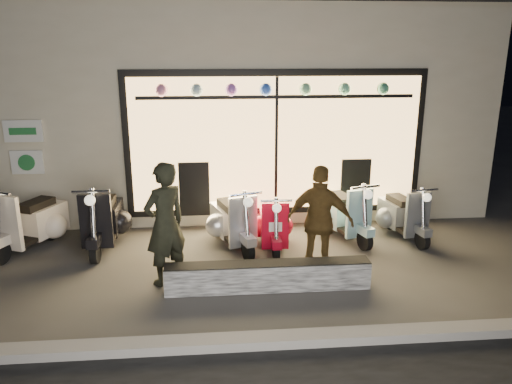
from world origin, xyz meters
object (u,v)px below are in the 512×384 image
Objects in this scene: graffiti_barrier at (268,276)px; scooter_red at (272,223)px; woman at (320,221)px; scooter_silver at (231,220)px; man at (165,224)px.

scooter_red reaches higher than graffiti_barrier.
scooter_red is at bearing -42.69° from woman.
man is (-0.97, -1.38, 0.46)m from scooter_silver.
scooter_silver is 1.10× the size of scooter_red.
graffiti_barrier is at bearing -97.26° from scooter_red.
scooter_red is at bearing -27.13° from scooter_silver.
scooter_silver is 1.83m from woman.
man is 2.21m from woman.
graffiti_barrier is at bearing 127.99° from man.
woman reaches higher than graffiti_barrier.
scooter_silver is at bearing 172.04° from scooter_red.
graffiti_barrier is 1.72× the size of woman.
scooter_silver is at bearing -24.07° from woman.
woman is (1.24, -1.28, 0.40)m from scooter_silver.
woman is (0.55, -1.16, 0.44)m from scooter_red.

